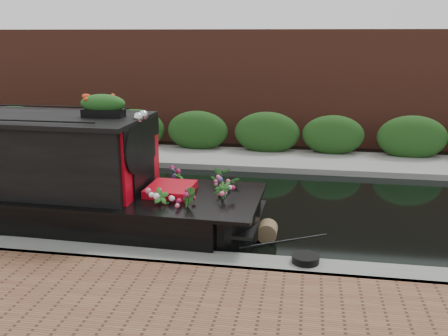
# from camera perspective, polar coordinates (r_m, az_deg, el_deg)

# --- Properties ---
(ground) EXTENTS (80.00, 80.00, 0.00)m
(ground) POSITION_cam_1_polar(r_m,az_deg,el_deg) (11.98, -8.33, -3.84)
(ground) COLOR black
(ground) RESTS_ON ground
(near_bank_coping) EXTENTS (40.00, 0.60, 0.50)m
(near_bank_coping) POSITION_cam_1_polar(r_m,az_deg,el_deg) (9.13, -14.75, -10.42)
(near_bank_coping) COLOR slate
(near_bank_coping) RESTS_ON ground
(far_bank_path) EXTENTS (40.00, 2.40, 0.34)m
(far_bank_path) POSITION_cam_1_polar(r_m,az_deg,el_deg) (15.85, -3.71, 1.01)
(far_bank_path) COLOR gray
(far_bank_path) RESTS_ON ground
(far_hedge) EXTENTS (40.00, 1.10, 2.80)m
(far_hedge) POSITION_cam_1_polar(r_m,az_deg,el_deg) (16.71, -3.01, 1.75)
(far_hedge) COLOR #1D4316
(far_hedge) RESTS_ON ground
(far_brick_wall) EXTENTS (40.00, 1.00, 8.00)m
(far_brick_wall) POSITION_cam_1_polar(r_m,az_deg,el_deg) (18.71, -1.61, 3.22)
(far_brick_wall) COLOR brown
(far_brick_wall) RESTS_ON ground
(rope_fender) EXTENTS (0.38, 0.40, 0.38)m
(rope_fender) POSITION_cam_1_polar(r_m,az_deg,el_deg) (9.68, 4.98, -7.21)
(rope_fender) COLOR brown
(rope_fender) RESTS_ON ground
(coiled_mooring_rope) EXTENTS (0.45, 0.45, 0.12)m
(coiled_mooring_rope) POSITION_cam_1_polar(r_m,az_deg,el_deg) (8.37, 9.30, -10.20)
(coiled_mooring_rope) COLOR black
(coiled_mooring_rope) RESTS_ON near_bank_coping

